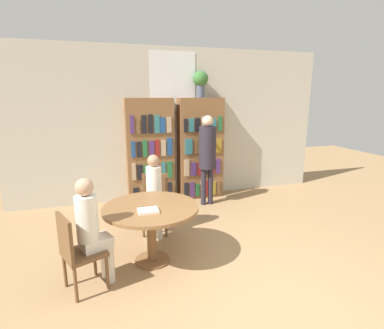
{
  "coord_description": "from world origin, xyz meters",
  "views": [
    {
      "loc": [
        -1.4,
        -2.26,
        2.08
      ],
      "look_at": [
        -0.11,
        2.0,
        1.05
      ],
      "focal_mm": 28.0,
      "sensor_mm": 36.0,
      "label": 1
    }
  ],
  "objects_px": {
    "bookshelf_left": "(150,151)",
    "bookshelf_right": "(200,149)",
    "reading_table": "(151,216)",
    "chair_left_side": "(155,200)",
    "chair_near_camera": "(76,249)",
    "seated_reader_left": "(154,192)",
    "librarian_standing": "(207,151)",
    "seated_reader_right": "(92,226)",
    "flower_vase": "(201,81)"
  },
  "relations": [
    {
      "from": "flower_vase",
      "to": "seated_reader_right",
      "type": "distance_m",
      "value": 3.69
    },
    {
      "from": "bookshelf_left",
      "to": "bookshelf_right",
      "type": "distance_m",
      "value": 1.03
    },
    {
      "from": "bookshelf_right",
      "to": "seated_reader_right",
      "type": "xyz_separation_m",
      "value": [
        -2.08,
        -2.55,
        -0.31
      ]
    },
    {
      "from": "bookshelf_left",
      "to": "seated_reader_left",
      "type": "distance_m",
      "value": 1.58
    },
    {
      "from": "bookshelf_right",
      "to": "reading_table",
      "type": "relative_size",
      "value": 1.72
    },
    {
      "from": "bookshelf_left",
      "to": "seated_reader_right",
      "type": "height_order",
      "value": "bookshelf_left"
    },
    {
      "from": "chair_near_camera",
      "to": "seated_reader_right",
      "type": "distance_m",
      "value": 0.28
    },
    {
      "from": "reading_table",
      "to": "chair_left_side",
      "type": "relative_size",
      "value": 1.33
    },
    {
      "from": "seated_reader_right",
      "to": "librarian_standing",
      "type": "height_order",
      "value": "librarian_standing"
    },
    {
      "from": "seated_reader_left",
      "to": "seated_reader_right",
      "type": "bearing_deg",
      "value": 62.97
    },
    {
      "from": "flower_vase",
      "to": "librarian_standing",
      "type": "distance_m",
      "value": 1.39
    },
    {
      "from": "chair_left_side",
      "to": "seated_reader_left",
      "type": "height_order",
      "value": "seated_reader_left"
    },
    {
      "from": "chair_left_side",
      "to": "flower_vase",
      "type": "bearing_deg",
      "value": -118.33
    },
    {
      "from": "bookshelf_left",
      "to": "flower_vase",
      "type": "bearing_deg",
      "value": 0.27
    },
    {
      "from": "chair_left_side",
      "to": "seated_reader_left",
      "type": "xyz_separation_m",
      "value": [
        -0.04,
        -0.18,
        0.19
      ]
    },
    {
      "from": "bookshelf_left",
      "to": "bookshelf_right",
      "type": "xyz_separation_m",
      "value": [
        1.03,
        0.0,
        -0.0
      ]
    },
    {
      "from": "flower_vase",
      "to": "seated_reader_left",
      "type": "height_order",
      "value": "flower_vase"
    },
    {
      "from": "bookshelf_right",
      "to": "librarian_standing",
      "type": "height_order",
      "value": "bookshelf_right"
    },
    {
      "from": "bookshelf_right",
      "to": "seated_reader_right",
      "type": "height_order",
      "value": "bookshelf_right"
    },
    {
      "from": "bookshelf_left",
      "to": "chair_near_camera",
      "type": "distance_m",
      "value": 2.94
    },
    {
      "from": "chair_left_side",
      "to": "chair_near_camera",
      "type": "bearing_deg",
      "value": 63.0
    },
    {
      "from": "chair_left_side",
      "to": "librarian_standing",
      "type": "height_order",
      "value": "librarian_standing"
    },
    {
      "from": "chair_near_camera",
      "to": "seated_reader_right",
      "type": "bearing_deg",
      "value": 90.0
    },
    {
      "from": "chair_near_camera",
      "to": "seated_reader_right",
      "type": "relative_size",
      "value": 0.71
    },
    {
      "from": "chair_near_camera",
      "to": "seated_reader_right",
      "type": "xyz_separation_m",
      "value": [
        0.17,
        0.07,
        0.2
      ]
    },
    {
      "from": "chair_near_camera",
      "to": "librarian_standing",
      "type": "distance_m",
      "value": 3.13
    },
    {
      "from": "chair_left_side",
      "to": "seated_reader_right",
      "type": "height_order",
      "value": "seated_reader_right"
    },
    {
      "from": "bookshelf_left",
      "to": "chair_near_camera",
      "type": "xyz_separation_m",
      "value": [
        -1.22,
        -2.63,
        -0.52
      ]
    },
    {
      "from": "seated_reader_left",
      "to": "seated_reader_right",
      "type": "distance_m",
      "value": 1.33
    },
    {
      "from": "flower_vase",
      "to": "reading_table",
      "type": "xyz_separation_m",
      "value": [
        -1.4,
        -2.26,
        -1.73
      ]
    },
    {
      "from": "seated_reader_right",
      "to": "librarian_standing",
      "type": "xyz_separation_m",
      "value": [
        2.06,
        2.05,
        0.36
      ]
    },
    {
      "from": "chair_left_side",
      "to": "seated_reader_right",
      "type": "xyz_separation_m",
      "value": [
        -0.89,
        -1.2,
        0.2
      ]
    },
    {
      "from": "flower_vase",
      "to": "bookshelf_right",
      "type": "bearing_deg",
      "value": -61.24
    },
    {
      "from": "bookshelf_right",
      "to": "chair_near_camera",
      "type": "bearing_deg",
      "value": -130.65
    },
    {
      "from": "bookshelf_right",
      "to": "seated_reader_left",
      "type": "height_order",
      "value": "bookshelf_right"
    },
    {
      "from": "bookshelf_right",
      "to": "flower_vase",
      "type": "relative_size",
      "value": 3.99
    },
    {
      "from": "flower_vase",
      "to": "chair_left_side",
      "type": "relative_size",
      "value": 0.57
    },
    {
      "from": "bookshelf_right",
      "to": "chair_left_side",
      "type": "bearing_deg",
      "value": -131.37
    },
    {
      "from": "chair_near_camera",
      "to": "seated_reader_left",
      "type": "height_order",
      "value": "seated_reader_left"
    },
    {
      "from": "flower_vase",
      "to": "seated_reader_left",
      "type": "relative_size",
      "value": 0.41
    },
    {
      "from": "flower_vase",
      "to": "seated_reader_right",
      "type": "height_order",
      "value": "flower_vase"
    },
    {
      "from": "chair_near_camera",
      "to": "chair_left_side",
      "type": "bearing_deg",
      "value": 117.0
    },
    {
      "from": "chair_near_camera",
      "to": "seated_reader_left",
      "type": "bearing_deg",
      "value": 113.76
    },
    {
      "from": "seated_reader_right",
      "to": "flower_vase",
      "type": "bearing_deg",
      "value": 117.73
    },
    {
      "from": "flower_vase",
      "to": "chair_near_camera",
      "type": "height_order",
      "value": "flower_vase"
    },
    {
      "from": "chair_near_camera",
      "to": "librarian_standing",
      "type": "relative_size",
      "value": 0.52
    },
    {
      "from": "chair_near_camera",
      "to": "reading_table",
      "type": "bearing_deg",
      "value": 90.0
    },
    {
      "from": "seated_reader_left",
      "to": "librarian_standing",
      "type": "distance_m",
      "value": 1.63
    },
    {
      "from": "flower_vase",
      "to": "chair_left_side",
      "type": "distance_m",
      "value": 2.59
    },
    {
      "from": "seated_reader_left",
      "to": "librarian_standing",
      "type": "xyz_separation_m",
      "value": [
        1.2,
        1.03,
        0.37
      ]
    }
  ]
}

